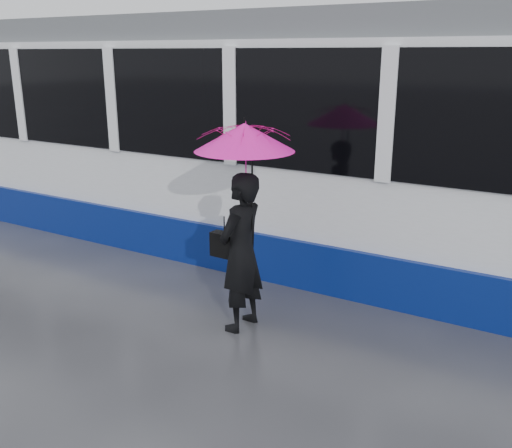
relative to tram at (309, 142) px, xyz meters
The scene contains 6 objects.
ground 3.08m from the tram, 73.37° to the right, with size 90.00×90.00×0.00m, color #2C2C31.
rails 1.79m from the tram, ahead, with size 34.00×1.51×0.02m.
tram is the anchor object (origin of this frame).
woman 2.67m from the tram, 79.81° to the right, with size 0.62×0.41×1.70m, color black.
umbrella 2.56m from the tram, 78.71° to the right, with size 1.05×1.05×1.15m.
handbag 2.61m from the tram, 84.71° to the right, with size 0.31×0.15×0.44m.
Camera 1 is at (2.71, -4.73, 2.85)m, focal length 40.00 mm.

